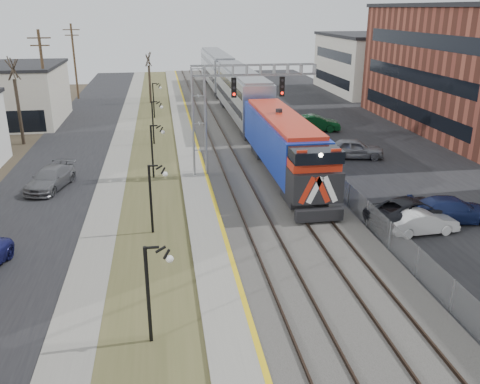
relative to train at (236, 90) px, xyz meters
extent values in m
cube|color=black|center=(-17.00, -15.44, -2.86)|extent=(7.00, 120.00, 0.04)
cube|color=gray|center=(-12.50, -15.44, -2.84)|extent=(2.00, 120.00, 0.08)
cube|color=#4A4B28|center=(-9.50, -15.44, -2.85)|extent=(4.00, 120.00, 0.06)
cube|color=gray|center=(-6.50, -15.44, -2.76)|extent=(2.00, 120.00, 0.24)
cube|color=#595651|center=(-1.50, -15.44, -2.78)|extent=(8.00, 120.00, 0.20)
cube|color=black|center=(10.50, -15.44, -2.86)|extent=(16.00, 120.00, 0.04)
cube|color=gold|center=(-5.62, -15.44, -2.64)|extent=(0.24, 120.00, 0.01)
cube|color=#2D2119|center=(-4.25, -15.44, -2.61)|extent=(0.08, 120.00, 0.15)
cube|color=#2D2119|center=(-2.75, -15.44, -2.61)|extent=(0.08, 120.00, 0.15)
cube|color=#2D2119|center=(-0.75, -15.44, -2.61)|extent=(0.08, 120.00, 0.15)
cube|color=#2D2119|center=(0.75, -15.44, -2.61)|extent=(0.08, 120.00, 0.15)
cube|color=#132D9D|center=(0.00, -24.19, -0.41)|extent=(3.00, 17.00, 4.25)
cube|color=black|center=(0.00, -32.89, -2.18)|extent=(2.80, 0.50, 0.70)
cube|color=#A1A5AC|center=(0.00, -3.89, 0.13)|extent=(3.00, 22.00, 5.33)
cube|color=#A1A5AC|center=(0.00, 18.91, 0.13)|extent=(3.00, 22.00, 5.33)
cube|color=gray|center=(-6.00, -22.44, 1.12)|extent=(1.00, 1.00, 8.00)
cube|color=gray|center=(-2.00, -22.44, 4.87)|extent=(9.00, 0.80, 0.80)
cube|color=black|center=(-3.50, -22.89, 3.72)|extent=(0.35, 0.25, 1.40)
cube|color=black|center=(0.00, -22.89, 3.72)|extent=(0.35, 0.25, 1.40)
cylinder|color=black|center=(-9.50, -42.44, -0.88)|extent=(0.14, 0.14, 4.00)
cylinder|color=black|center=(-9.50, -32.44, -0.88)|extent=(0.14, 0.14, 4.00)
cylinder|color=black|center=(-9.50, -22.44, -0.88)|extent=(0.14, 0.14, 4.00)
cylinder|color=black|center=(-9.50, -12.44, -0.88)|extent=(0.14, 0.14, 4.00)
cylinder|color=black|center=(-9.50, -0.44, -0.88)|extent=(0.14, 0.14, 4.00)
cylinder|color=#4C3823|center=(-20.00, -5.44, 2.12)|extent=(0.28, 0.28, 10.00)
cylinder|color=#4C3823|center=(-20.00, 14.56, 2.12)|extent=(0.28, 0.28, 10.00)
cube|color=gray|center=(2.70, -15.44, -2.08)|extent=(0.04, 120.00, 1.60)
cube|color=#BAB2A3|center=(24.50, 14.56, 1.12)|extent=(16.00, 18.00, 8.00)
cylinder|color=#382D23|center=(-21.50, -10.44, 0.09)|extent=(0.30, 0.30, 5.95)
cylinder|color=#382D23|center=(-10.00, 9.56, -0.43)|extent=(0.30, 0.30, 4.90)
imported|color=silver|center=(5.38, -34.79, -2.22)|extent=(4.10, 1.69, 1.32)
imported|color=black|center=(5.42, -33.40, -2.11)|extent=(6.04, 4.02, 1.54)
imported|color=#16214F|center=(7.97, -33.49, -2.16)|extent=(5.21, 2.62, 1.45)
imported|color=gray|center=(7.13, -19.74, -2.06)|extent=(5.11, 2.91, 1.64)
imported|color=#0B3818|center=(6.79, -9.67, -2.07)|extent=(5.15, 2.40, 1.63)
imported|color=slate|center=(-16.56, -23.80, -2.15)|extent=(3.29, 5.39, 1.46)
camera|label=1|loc=(-8.66, -58.92, 9.04)|focal=38.00mm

